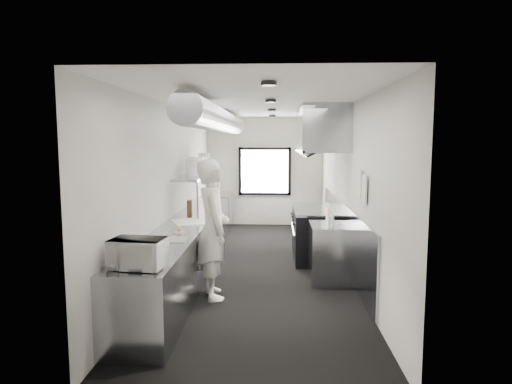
# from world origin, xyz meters

# --- Properties ---
(floor) EXTENTS (3.00, 8.00, 0.01)m
(floor) POSITION_xyz_m (0.00, 0.00, 0.00)
(floor) COLOR black
(floor) RESTS_ON ground
(ceiling) EXTENTS (3.00, 8.00, 0.01)m
(ceiling) POSITION_xyz_m (0.00, 0.00, 2.80)
(ceiling) COLOR silver
(ceiling) RESTS_ON wall_back
(wall_back) EXTENTS (3.00, 0.02, 2.80)m
(wall_back) POSITION_xyz_m (0.00, 4.00, 1.40)
(wall_back) COLOR beige
(wall_back) RESTS_ON floor
(wall_front) EXTENTS (3.00, 0.02, 2.80)m
(wall_front) POSITION_xyz_m (0.00, -4.00, 1.40)
(wall_front) COLOR beige
(wall_front) RESTS_ON floor
(wall_left) EXTENTS (0.02, 8.00, 2.80)m
(wall_left) POSITION_xyz_m (-1.50, 0.00, 1.40)
(wall_left) COLOR beige
(wall_left) RESTS_ON floor
(wall_right) EXTENTS (0.02, 8.00, 2.80)m
(wall_right) POSITION_xyz_m (1.50, 0.00, 1.40)
(wall_right) COLOR beige
(wall_right) RESTS_ON floor
(wall_cladding) EXTENTS (0.03, 5.50, 1.10)m
(wall_cladding) POSITION_xyz_m (1.48, 0.30, 0.55)
(wall_cladding) COLOR gray
(wall_cladding) RESTS_ON wall_right
(hvac_duct) EXTENTS (0.40, 6.40, 0.40)m
(hvac_duct) POSITION_xyz_m (-0.70, 0.40, 2.55)
(hvac_duct) COLOR gray
(hvac_duct) RESTS_ON ceiling
(service_window) EXTENTS (1.36, 0.05, 1.25)m
(service_window) POSITION_xyz_m (0.00, 3.96, 1.40)
(service_window) COLOR white
(service_window) RESTS_ON wall_back
(exhaust_hood) EXTENTS (0.81, 2.20, 0.88)m
(exhaust_hood) POSITION_xyz_m (1.10, 0.70, 2.39)
(exhaust_hood) COLOR gray
(exhaust_hood) RESTS_ON ceiling
(prep_counter) EXTENTS (0.70, 6.00, 0.90)m
(prep_counter) POSITION_xyz_m (-1.15, -0.50, 0.45)
(prep_counter) COLOR gray
(prep_counter) RESTS_ON floor
(pass_shelf) EXTENTS (0.45, 3.00, 0.68)m
(pass_shelf) POSITION_xyz_m (-1.19, 1.00, 1.54)
(pass_shelf) COLOR gray
(pass_shelf) RESTS_ON prep_counter
(range) EXTENTS (0.88, 1.60, 0.94)m
(range) POSITION_xyz_m (1.04, 0.70, 0.47)
(range) COLOR black
(range) RESTS_ON floor
(bottle_station) EXTENTS (0.65, 0.80, 0.90)m
(bottle_station) POSITION_xyz_m (1.15, -0.70, 0.45)
(bottle_station) COLOR gray
(bottle_station) RESTS_ON floor
(far_work_table) EXTENTS (0.70, 1.20, 0.90)m
(far_work_table) POSITION_xyz_m (-1.15, 3.20, 0.45)
(far_work_table) COLOR gray
(far_work_table) RESTS_ON floor
(notice_sheet_a) EXTENTS (0.02, 0.28, 0.38)m
(notice_sheet_a) POSITION_xyz_m (1.47, -1.20, 1.60)
(notice_sheet_a) COLOR silver
(notice_sheet_a) RESTS_ON wall_right
(notice_sheet_b) EXTENTS (0.02, 0.28, 0.38)m
(notice_sheet_b) POSITION_xyz_m (1.47, -1.55, 1.55)
(notice_sheet_b) COLOR silver
(notice_sheet_b) RESTS_ON wall_right
(line_cook) EXTENTS (0.67, 0.82, 1.95)m
(line_cook) POSITION_xyz_m (-0.60, -1.49, 0.97)
(line_cook) COLOR silver
(line_cook) RESTS_ON floor
(microwave) EXTENTS (0.55, 0.44, 0.30)m
(microwave) POSITION_xyz_m (-1.13, -3.16, 1.05)
(microwave) COLOR white
(microwave) RESTS_ON prep_counter
(deli_tub_a) EXTENTS (0.13, 0.13, 0.09)m
(deli_tub_a) POSITION_xyz_m (-1.35, -2.70, 0.94)
(deli_tub_a) COLOR #A2AD9F
(deli_tub_a) RESTS_ON prep_counter
(deli_tub_b) EXTENTS (0.19, 0.19, 0.10)m
(deli_tub_b) POSITION_xyz_m (-1.34, -2.60, 0.95)
(deli_tub_b) COLOR #A2AD9F
(deli_tub_b) RESTS_ON prep_counter
(newspaper) EXTENTS (0.30, 0.37, 0.01)m
(newspaper) POSITION_xyz_m (-1.02, -1.86, 0.90)
(newspaper) COLOR silver
(newspaper) RESTS_ON prep_counter
(small_plate) EXTENTS (0.20, 0.20, 0.01)m
(small_plate) POSITION_xyz_m (-1.08, -1.42, 0.91)
(small_plate) COLOR white
(small_plate) RESTS_ON prep_counter
(pastry) EXTENTS (0.08, 0.08, 0.08)m
(pastry) POSITION_xyz_m (-1.08, -1.42, 0.96)
(pastry) COLOR #DFA675
(pastry) RESTS_ON small_plate
(cutting_board) EXTENTS (0.64, 0.72, 0.02)m
(cutting_board) POSITION_xyz_m (-1.12, -0.63, 0.91)
(cutting_board) COLOR silver
(cutting_board) RESTS_ON prep_counter
(knife_block) EXTENTS (0.11, 0.21, 0.21)m
(knife_block) POSITION_xyz_m (-1.28, 0.39, 1.01)
(knife_block) COLOR #4D2E1B
(knife_block) RESTS_ON prep_counter
(plate_stack_a) EXTENTS (0.35, 0.35, 0.31)m
(plate_stack_a) POSITION_xyz_m (-1.19, 0.35, 1.72)
(plate_stack_a) COLOR white
(plate_stack_a) RESTS_ON pass_shelf
(plate_stack_b) EXTENTS (0.33, 0.33, 0.32)m
(plate_stack_b) POSITION_xyz_m (-1.18, 0.64, 1.73)
(plate_stack_b) COLOR white
(plate_stack_b) RESTS_ON pass_shelf
(plate_stack_c) EXTENTS (0.23, 0.23, 0.31)m
(plate_stack_c) POSITION_xyz_m (-1.21, 1.34, 1.72)
(plate_stack_c) COLOR white
(plate_stack_c) RESTS_ON pass_shelf
(plate_stack_d) EXTENTS (0.31, 0.31, 0.37)m
(plate_stack_d) POSITION_xyz_m (-1.22, 1.76, 1.76)
(plate_stack_d) COLOR white
(plate_stack_d) RESTS_ON pass_shelf
(squeeze_bottle_a) EXTENTS (0.07, 0.07, 0.18)m
(squeeze_bottle_a) POSITION_xyz_m (1.07, -0.95, 0.99)
(squeeze_bottle_a) COLOR silver
(squeeze_bottle_a) RESTS_ON bottle_station
(squeeze_bottle_b) EXTENTS (0.08, 0.08, 0.19)m
(squeeze_bottle_b) POSITION_xyz_m (1.13, -0.86, 1.00)
(squeeze_bottle_b) COLOR silver
(squeeze_bottle_b) RESTS_ON bottle_station
(squeeze_bottle_c) EXTENTS (0.07, 0.07, 0.18)m
(squeeze_bottle_c) POSITION_xyz_m (1.10, -0.67, 0.99)
(squeeze_bottle_c) COLOR silver
(squeeze_bottle_c) RESTS_ON bottle_station
(squeeze_bottle_d) EXTENTS (0.08, 0.08, 0.19)m
(squeeze_bottle_d) POSITION_xyz_m (1.12, -0.55, 1.00)
(squeeze_bottle_d) COLOR silver
(squeeze_bottle_d) RESTS_ON bottle_station
(squeeze_bottle_e) EXTENTS (0.07, 0.07, 0.16)m
(squeeze_bottle_e) POSITION_xyz_m (1.12, -0.45, 0.98)
(squeeze_bottle_e) COLOR silver
(squeeze_bottle_e) RESTS_ON bottle_station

